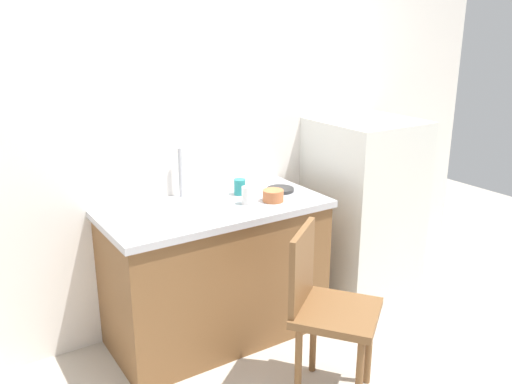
{
  "coord_description": "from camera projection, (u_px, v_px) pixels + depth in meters",
  "views": [
    {
      "loc": [
        -1.43,
        -1.93,
        1.85
      ],
      "look_at": [
        0.2,
        0.6,
        0.89
      ],
      "focal_mm": 37.86,
      "sensor_mm": 36.0,
      "label": 1
    }
  ],
  "objects": [
    {
      "name": "cabinet_base",
      "position": [
        216.0,
        275.0,
        3.22
      ],
      "size": [
        1.26,
        0.6,
        0.8
      ],
      "primitive_type": "cube",
      "color": "brown",
      "rests_on": "ground_plane"
    },
    {
      "name": "cup_teal",
      "position": [
        240.0,
        187.0,
        3.27
      ],
      "size": [
        0.07,
        0.07,
        0.1
      ],
      "primitive_type": "cylinder",
      "color": "teal",
      "rests_on": "countertop"
    },
    {
      "name": "terracotta_bowl",
      "position": [
        273.0,
        196.0,
        3.15
      ],
      "size": [
        0.12,
        0.12,
        0.07
      ],
      "primitive_type": "cylinder",
      "color": "#C67042",
      "rests_on": "countertop"
    },
    {
      "name": "chair",
      "position": [
        325.0,
        306.0,
        2.68
      ],
      "size": [
        0.56,
        0.56,
        0.89
      ],
      "rotation": [
        0.0,
        0.0,
        0.65
      ],
      "color": "brown",
      "rests_on": "ground_plane"
    },
    {
      "name": "countertop",
      "position": [
        215.0,
        209.0,
        3.09
      ],
      "size": [
        1.3,
        0.64,
        0.04
      ],
      "primitive_type": "cube",
      "color": "#B7B7BC",
      "rests_on": "cabinet_base"
    },
    {
      "name": "faucet",
      "position": [
        181.0,
        173.0,
        3.2
      ],
      "size": [
        0.02,
        0.02,
        0.3
      ],
      "primitive_type": "cylinder",
      "color": "#B7B7BC",
      "rests_on": "countertop"
    },
    {
      "name": "back_wall",
      "position": [
        193.0,
        126.0,
        3.27
      ],
      "size": [
        4.8,
        0.1,
        2.48
      ],
      "primitive_type": "cube",
      "color": "white",
      "rests_on": "ground_plane"
    },
    {
      "name": "hotplate",
      "position": [
        280.0,
        190.0,
        3.34
      ],
      "size": [
        0.17,
        0.17,
        0.02
      ],
      "primitive_type": "cylinder",
      "color": "#2D2D2D",
      "rests_on": "countertop"
    },
    {
      "name": "refrigerator",
      "position": [
        362.0,
        208.0,
        3.74
      ],
      "size": [
        0.63,
        0.63,
        1.23
      ],
      "primitive_type": "cube",
      "color": "silver",
      "rests_on": "ground_plane"
    },
    {
      "name": "cup_white",
      "position": [
        247.0,
        196.0,
        3.09
      ],
      "size": [
        0.06,
        0.06,
        0.1
      ],
      "primitive_type": "cylinder",
      "color": "white",
      "rests_on": "countertop"
    }
  ]
}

